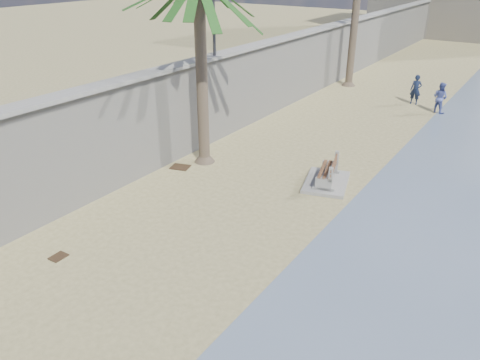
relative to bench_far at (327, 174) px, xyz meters
The scene contains 7 objects.
seawall 11.27m from the bench_far, 122.29° to the left, with size 0.45×70.00×3.50m, color gray.
wall_cap 11.62m from the bench_far, 122.29° to the left, with size 0.80×70.00×0.12m, color gray.
bench_far is the anchor object (origin of this frame).
person_a 11.88m from the bench_far, 91.09° to the left, with size 0.65×0.44×1.81m, color #121B34.
person_b 11.04m from the bench_far, 83.59° to the left, with size 0.84×0.65×1.73m, color #4C579E.
debris_c 5.50m from the bench_far, 161.03° to the right, with size 0.69×0.55×0.03m, color #382616.
debris_d 9.05m from the bench_far, 116.37° to the right, with size 0.44×0.35×0.03m, color #382616.
Camera 1 is at (6.51, -3.44, 7.17)m, focal length 35.00 mm.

